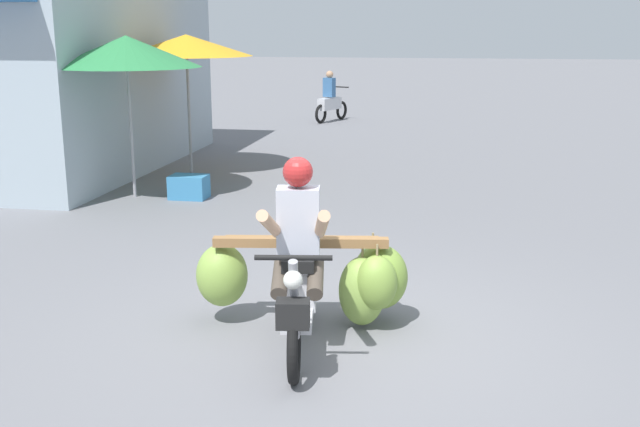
{
  "coord_description": "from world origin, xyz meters",
  "views": [
    {
      "loc": [
        0.9,
        -5.92,
        2.57
      ],
      "look_at": [
        -0.29,
        0.72,
        0.9
      ],
      "focal_mm": 42.47,
      "sensor_mm": 36.0,
      "label": 1
    }
  ],
  "objects_px": {
    "motorbike_main_loaded": "(322,275)",
    "produce_crate": "(189,187)",
    "market_umbrella_further_along": "(186,45)",
    "motorbike_distant_ahead_left": "(330,101)",
    "market_umbrella_near_shop": "(126,51)"
  },
  "relations": [
    {
      "from": "motorbike_main_loaded",
      "to": "market_umbrella_near_shop",
      "type": "distance_m",
      "value": 6.33
    },
    {
      "from": "market_umbrella_further_along",
      "to": "motorbike_distant_ahead_left",
      "type": "bearing_deg",
      "value": 81.01
    },
    {
      "from": "market_umbrella_further_along",
      "to": "produce_crate",
      "type": "xyz_separation_m",
      "value": [
        0.7,
        -2.07,
        -2.07
      ]
    },
    {
      "from": "produce_crate",
      "to": "motorbike_main_loaded",
      "type": "bearing_deg",
      "value": -58.71
    },
    {
      "from": "motorbike_distant_ahead_left",
      "to": "market_umbrella_near_shop",
      "type": "bearing_deg",
      "value": -98.09
    },
    {
      "from": "motorbike_main_loaded",
      "to": "market_umbrella_further_along",
      "type": "distance_m",
      "value": 7.96
    },
    {
      "from": "market_umbrella_further_along",
      "to": "motorbike_main_loaded",
      "type": "bearing_deg",
      "value": -62.24
    },
    {
      "from": "motorbike_main_loaded",
      "to": "produce_crate",
      "type": "xyz_separation_m",
      "value": [
        -2.92,
        4.81,
        -0.33
      ]
    },
    {
      "from": "motorbike_distant_ahead_left",
      "to": "market_umbrella_near_shop",
      "type": "relative_size",
      "value": 0.62
    },
    {
      "from": "market_umbrella_further_along",
      "to": "produce_crate",
      "type": "bearing_deg",
      "value": -71.34
    },
    {
      "from": "motorbike_distant_ahead_left",
      "to": "market_umbrella_further_along",
      "type": "bearing_deg",
      "value": -98.99
    },
    {
      "from": "market_umbrella_near_shop",
      "to": "market_umbrella_further_along",
      "type": "xyz_separation_m",
      "value": [
        0.17,
        2.11,
        0.04
      ]
    },
    {
      "from": "motorbike_main_loaded",
      "to": "market_umbrella_near_shop",
      "type": "relative_size",
      "value": 0.78
    },
    {
      "from": "market_umbrella_near_shop",
      "to": "produce_crate",
      "type": "xyz_separation_m",
      "value": [
        0.87,
        0.04,
        -2.03
      ]
    },
    {
      "from": "market_umbrella_near_shop",
      "to": "market_umbrella_further_along",
      "type": "height_order",
      "value": "market_umbrella_near_shop"
    }
  ]
}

